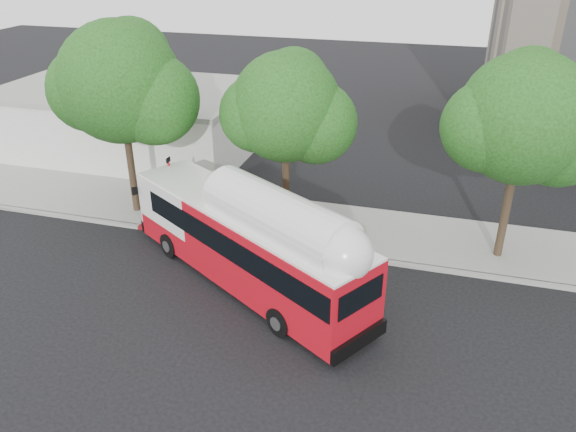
% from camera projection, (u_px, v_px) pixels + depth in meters
% --- Properties ---
extents(ground, '(120.00, 120.00, 0.00)m').
position_uv_depth(ground, '(269.00, 297.00, 22.62)').
color(ground, black).
rests_on(ground, ground).
extents(sidewalk, '(60.00, 5.00, 0.15)m').
position_uv_depth(sidewalk, '(308.00, 224.00, 28.16)').
color(sidewalk, gray).
rests_on(sidewalk, ground).
extents(curb_strip, '(60.00, 0.30, 0.15)m').
position_uv_depth(curb_strip, '(294.00, 249.00, 25.93)').
color(curb_strip, gray).
rests_on(curb_strip, ground).
extents(red_curb_segment, '(10.00, 0.32, 0.16)m').
position_uv_depth(red_curb_segment, '(233.00, 240.00, 26.65)').
color(red_curb_segment, maroon).
rests_on(red_curb_segment, ground).
extents(street_tree_left, '(6.67, 5.80, 9.74)m').
position_uv_depth(street_tree_left, '(130.00, 87.00, 26.46)').
color(street_tree_left, '#2D2116').
rests_on(street_tree_left, ground).
extents(street_tree_mid, '(5.75, 5.00, 8.62)m').
position_uv_depth(street_tree_mid, '(295.00, 112.00, 25.29)').
color(street_tree_mid, '#2D2116').
rests_on(street_tree_mid, ground).
extents(street_tree_right, '(6.21, 5.40, 9.18)m').
position_uv_depth(street_tree_right, '(534.00, 124.00, 22.53)').
color(street_tree_right, '#2D2116').
rests_on(street_tree_right, ground).
extents(low_commercial_bldg, '(16.20, 10.20, 4.25)m').
position_uv_depth(low_commercial_bldg, '(130.00, 118.00, 37.04)').
color(low_commercial_bldg, silver).
rests_on(low_commercial_bldg, ground).
extents(transit_bus, '(12.44, 8.99, 3.92)m').
position_uv_depth(transit_bus, '(247.00, 245.00, 22.70)').
color(transit_bus, red).
rests_on(transit_bus, ground).
extents(signal_pole, '(0.11, 0.36, 3.84)m').
position_uv_depth(signal_pole, '(172.00, 194.00, 26.78)').
color(signal_pole, '#A41118').
rests_on(signal_pole, ground).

